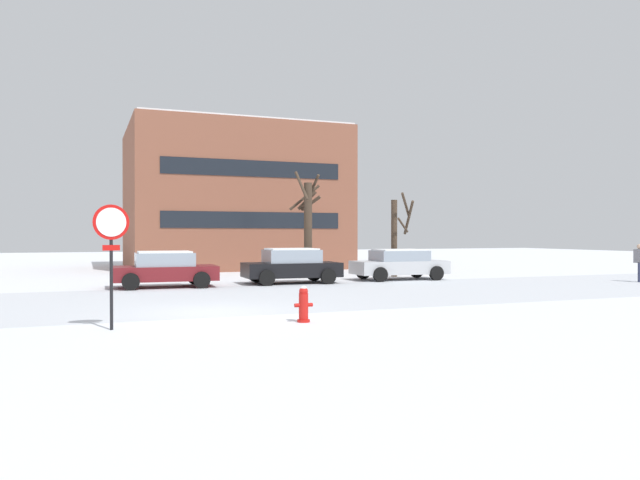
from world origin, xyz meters
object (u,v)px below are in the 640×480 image
Objects in this scene: stop_sign at (111,242)px; parked_car_black at (292,266)px; parked_car_silver at (399,264)px; pedestrian_crossing at (640,260)px; parked_car_maroon at (165,269)px; fire_hydrant at (304,304)px.

parked_car_black is (7.56, 10.37, -1.14)m from stop_sign.
stop_sign is at bearing -140.42° from parked_car_silver.
parked_car_black is at bearing 161.48° from pedestrian_crossing.
parked_car_black reaches higher than parked_car_maroon.
fire_hydrant is at bearing -6.15° from stop_sign.
pedestrian_crossing reaches higher than fire_hydrant.
stop_sign reaches higher than parked_car_maroon.
stop_sign is 16.60m from parked_car_silver.
parked_car_black is 0.94× the size of parked_car_silver.
parked_car_black is at bearing 72.88° from fire_hydrant.
stop_sign is 3.16× the size of fire_hydrant.
parked_car_maroon is at bearing -178.70° from parked_car_silver.
stop_sign is 0.63× the size of parked_car_silver.
pedestrian_crossing reaches higher than parked_car_maroon.
stop_sign is at bearing 173.85° from fire_hydrant.
parked_car_maroon is 2.46× the size of pedestrian_crossing.
fire_hydrant is 13.93m from parked_car_silver.
fire_hydrant is 0.52× the size of pedestrian_crossing.
fire_hydrant is at bearing -160.93° from pedestrian_crossing.
parked_car_maroon is (-1.87, 10.77, 0.29)m from fire_hydrant.
parked_car_maroon is (2.35, 10.31, -1.17)m from stop_sign.
fire_hydrant is 0.21× the size of parked_car_black.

